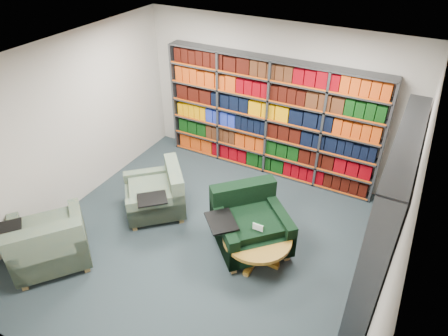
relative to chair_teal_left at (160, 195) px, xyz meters
The scene contains 7 objects.
room_shell 1.55m from the chair_teal_left, 17.42° to the right, with size 5.02×5.02×2.82m.
bookshelf_back 2.40m from the chair_teal_left, 61.95° to the left, with size 4.00×0.28×2.20m.
bookshelf_right 3.50m from the chair_teal_left, ahead, with size 0.28×2.50×2.20m.
chair_teal_left is the anchor object (origin of this frame).
chair_green_right 1.62m from the chair_teal_left, ahead, with size 1.41×1.41×0.91m.
chair_teal_front 1.83m from the chair_teal_left, 111.06° to the right, with size 1.39×1.39×0.90m.
coffee_table 1.90m from the chair_teal_left, ahead, with size 0.98×0.98×0.69m.
Camera 1 is at (2.33, -3.79, 4.39)m, focal length 32.00 mm.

